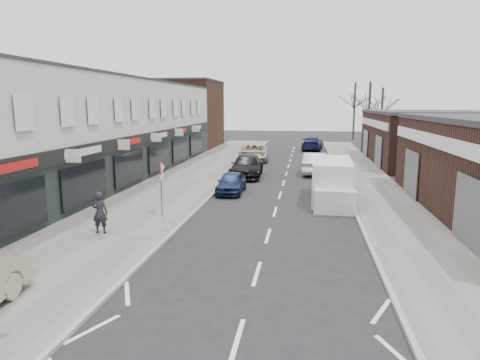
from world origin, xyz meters
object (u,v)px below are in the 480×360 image
at_px(parked_car_right_b, 324,162).
at_px(parked_car_right_c, 312,143).
at_px(parked_car_left_c, 254,152).
at_px(pedestrian, 100,213).
at_px(parked_car_right_a, 315,163).
at_px(warning_sign, 162,172).
at_px(parked_car_left_a, 231,183).
at_px(white_van, 332,182).
at_px(parked_car_left_b, 247,166).

distance_m(parked_car_right_b, parked_car_right_c, 15.30).
relative_size(parked_car_left_c, parked_car_right_b, 1.41).
height_order(pedestrian, parked_car_right_a, pedestrian).
xyz_separation_m(warning_sign, parked_car_right_c, (7.36, 31.79, -1.42)).
relative_size(warning_sign, parked_car_left_a, 0.72).
xyz_separation_m(white_van, parked_car_right_b, (0.06, 11.70, -0.40)).
xyz_separation_m(pedestrian, parked_car_right_c, (8.96, 34.83, -0.20)).
bearing_deg(parked_car_right_b, parked_car_left_c, -40.74).
xyz_separation_m(pedestrian, parked_car_left_b, (3.92, 15.26, -0.19)).
bearing_deg(parked_car_right_b, parked_car_right_c, -90.84).
height_order(warning_sign, parked_car_left_b, warning_sign).
distance_m(parked_car_right_a, parked_car_right_b, 2.28).
distance_m(white_van, parked_car_left_c, 17.68).
height_order(parked_car_left_a, parked_car_left_b, parked_car_left_b).
xyz_separation_m(warning_sign, parked_car_right_b, (8.14, 16.51, -1.52)).
relative_size(parked_car_left_a, parked_car_right_a, 0.75).
distance_m(pedestrian, parked_car_left_a, 10.01).
bearing_deg(parked_car_left_a, white_van, -13.78).
height_order(parked_car_left_c, parked_car_right_c, parked_car_left_c).
distance_m(parked_car_right_a, parked_car_right_c, 17.42).
xyz_separation_m(parked_car_left_b, parked_car_right_a, (5.04, 2.15, 0.03)).
xyz_separation_m(parked_car_right_a, parked_car_right_b, (0.78, 2.13, -0.14)).
height_order(warning_sign, parked_car_left_c, warning_sign).
xyz_separation_m(warning_sign, white_van, (8.08, 4.80, -1.12)).
bearing_deg(parked_car_right_a, parked_car_left_c, -47.70).
distance_m(warning_sign, parked_car_left_c, 21.43).
height_order(parked_car_left_a, parked_car_right_c, parked_car_right_c).
bearing_deg(parked_car_left_b, parked_car_left_a, -93.33).
relative_size(parked_car_left_a, parked_car_right_b, 0.94).
height_order(pedestrian, parked_car_right_b, pedestrian).
relative_size(parked_car_left_b, parked_car_left_c, 0.96).
bearing_deg(parked_car_left_a, parked_car_left_c, 91.34).
bearing_deg(parked_car_left_c, parked_car_left_b, -91.27).
bearing_deg(parked_car_right_a, parked_car_right_c, -86.61).
height_order(white_van, parked_car_left_a, white_van).
height_order(parked_car_left_b, parked_car_right_c, parked_car_left_b).
bearing_deg(parked_car_left_a, pedestrian, -112.59).
height_order(warning_sign, parked_car_right_a, warning_sign).
distance_m(parked_car_left_b, parked_car_right_a, 5.48).
bearing_deg(pedestrian, parked_car_right_a, -122.35).
xyz_separation_m(parked_car_left_a, parked_car_left_c, (-0.43, 15.10, 0.15)).
xyz_separation_m(parked_car_left_c, parked_car_right_a, (5.60, -6.94, 0.03)).
distance_m(warning_sign, white_van, 9.46).
relative_size(warning_sign, parked_car_right_b, 0.67).
relative_size(parked_car_left_a, parked_car_right_c, 0.69).
height_order(warning_sign, parked_car_right_c, warning_sign).
height_order(white_van, pedestrian, white_van).
height_order(warning_sign, white_van, warning_sign).
relative_size(warning_sign, parked_car_left_b, 0.50).
distance_m(parked_car_left_a, parked_car_right_c, 26.09).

